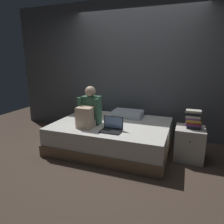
{
  "coord_description": "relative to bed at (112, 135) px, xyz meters",
  "views": [
    {
      "loc": [
        1.0,
        -2.91,
        1.55
      ],
      "look_at": [
        -0.13,
        0.1,
        0.72
      ],
      "focal_mm": 32.59,
      "sensor_mm": 36.0,
      "label": 1
    }
  ],
  "objects": [
    {
      "name": "pillow",
      "position": [
        0.16,
        0.45,
        0.3
      ],
      "size": [
        0.56,
        0.36,
        0.13
      ],
      "primitive_type": "cube",
      "color": "silver",
      "rests_on": "bed"
    },
    {
      "name": "wall_back",
      "position": [
        0.2,
        0.9,
        1.12
      ],
      "size": [
        5.6,
        0.1,
        2.7
      ],
      "primitive_type": "cube",
      "color": "#4C4F54",
      "rests_on": "ground_plane"
    },
    {
      "name": "ground_plane",
      "position": [
        0.2,
        -0.3,
        -0.23
      ],
      "size": [
        8.0,
        8.0,
        0.0
      ],
      "primitive_type": "plane",
      "color": "#47382D"
    },
    {
      "name": "person_sitting",
      "position": [
        -0.32,
        -0.25,
        0.49
      ],
      "size": [
        0.39,
        0.44,
        0.66
      ],
      "color": "#38664C",
      "rests_on": "bed"
    },
    {
      "name": "book_stack",
      "position": [
        1.32,
        0.03,
        0.43
      ],
      "size": [
        0.25,
        0.16,
        0.29
      ],
      "color": "black",
      "rests_on": "nightstand"
    },
    {
      "name": "nightstand",
      "position": [
        1.3,
        0.03,
        0.03
      ],
      "size": [
        0.44,
        0.46,
        0.52
      ],
      "color": "beige",
      "rests_on": "ground_plane"
    },
    {
      "name": "laptop",
      "position": [
        0.15,
        -0.4,
        0.29
      ],
      "size": [
        0.32,
        0.23,
        0.22
      ],
      "color": "black",
      "rests_on": "bed"
    },
    {
      "name": "bed",
      "position": [
        0.0,
        0.0,
        0.0
      ],
      "size": [
        2.0,
        1.5,
        0.47
      ],
      "color": "#7A6047",
      "rests_on": "ground_plane"
    }
  ]
}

